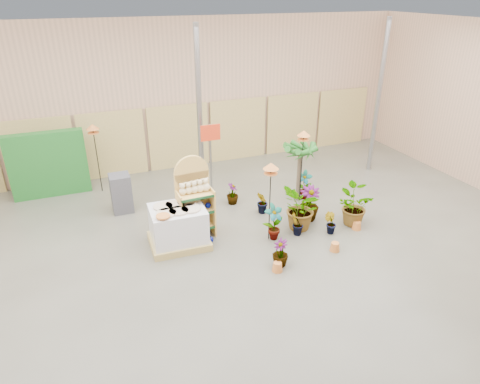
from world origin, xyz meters
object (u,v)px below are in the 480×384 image
object	(u,v)px
display_shelf	(194,200)
potted_plant_2	(301,209)
pallet_stack	(178,226)
bird_table_front	(271,169)

from	to	relation	value
display_shelf	potted_plant_2	size ratio (longest dim) A/B	1.75
display_shelf	pallet_stack	size ratio (longest dim) A/B	1.45
potted_plant_2	bird_table_front	bearing A→B (deg)	-173.71
display_shelf	bird_table_front	size ratio (longest dim) A/B	1.02
bird_table_front	potted_plant_2	size ratio (longest dim) A/B	1.71
bird_table_front	potted_plant_2	distance (m)	1.48
pallet_stack	bird_table_front	xyz separation A→B (m)	(1.97, -0.52, 1.28)
pallet_stack	bird_table_front	world-z (taller)	bird_table_front
pallet_stack	potted_plant_2	xyz separation A→B (m)	(2.84, -0.43, 0.09)
bird_table_front	potted_plant_2	xyz separation A→B (m)	(0.87, 0.10, -1.19)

